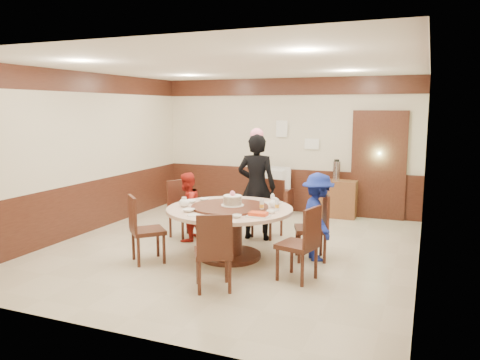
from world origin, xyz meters
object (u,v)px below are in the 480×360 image
at_px(shrimp_platter, 258,215).
at_px(thermos, 336,171).
at_px(person_standing, 257,187).
at_px(tv_stand, 271,200).
at_px(person_blue, 318,217).
at_px(birthday_cake, 233,200).
at_px(person_red, 187,207).
at_px(television, 271,178).
at_px(side_cabinet, 336,199).
at_px(banquet_table, 230,222).

relative_size(shrimp_platter, thermos, 0.79).
distance_m(person_standing, tv_stand, 2.22).
distance_m(person_blue, thermos, 2.84).
xyz_separation_m(birthday_cake, shrimp_platter, (0.55, -0.41, -0.08)).
bearing_deg(person_red, tv_stand, 172.28).
height_order(shrimp_platter, tv_stand, shrimp_platter).
xyz_separation_m(tv_stand, thermos, (1.36, 0.03, 0.69)).
relative_size(birthday_cake, television, 0.41).
distance_m(person_standing, person_blue, 1.41).
height_order(television, side_cabinet, television).
distance_m(tv_stand, television, 0.48).
xyz_separation_m(person_standing, television, (-0.42, 2.08, -0.15)).
xyz_separation_m(person_standing, birthday_cake, (0.02, -1.07, -0.03)).
xyz_separation_m(person_red, side_cabinet, (1.97, 2.64, -0.19)).
bearing_deg(tv_stand, person_standing, -78.48).
bearing_deg(shrimp_platter, thermos, 84.17).
distance_m(person_red, birthday_cake, 1.21).
height_order(banquet_table, thermos, thermos).
distance_m(television, thermos, 1.37).
xyz_separation_m(person_standing, side_cabinet, (0.95, 2.11, -0.51)).
bearing_deg(person_red, side_cabinet, 148.52).
distance_m(birthday_cake, tv_stand, 3.24).
height_order(shrimp_platter, television, television).
height_order(person_red, birthday_cake, person_red).
relative_size(person_standing, thermos, 4.66).
bearing_deg(birthday_cake, thermos, 73.96).
relative_size(person_standing, side_cabinet, 2.21).
height_order(person_standing, television, person_standing).
height_order(tv_stand, thermos, thermos).
bearing_deg(person_standing, television, -84.87).
xyz_separation_m(television, side_cabinet, (1.37, 0.03, -0.36)).
height_order(person_standing, person_blue, person_standing).
height_order(person_blue, tv_stand, person_blue).
distance_m(banquet_table, birthday_cake, 0.33).
bearing_deg(television, person_standing, 107.79).
relative_size(person_red, shrimp_platter, 3.80).
relative_size(person_blue, side_cabinet, 1.59).
height_order(banquet_table, tv_stand, banquet_table).
relative_size(tv_stand, thermos, 2.24).
distance_m(shrimp_platter, thermos, 3.61).
bearing_deg(person_standing, thermos, -120.24).
relative_size(tv_stand, television, 1.06).
bearing_deg(banquet_table, person_blue, 17.78).
bearing_deg(tv_stand, person_blue, -59.80).
relative_size(person_standing, television, 2.20).
xyz_separation_m(shrimp_platter, tv_stand, (-0.99, 3.56, -0.53)).
height_order(banquet_table, television, television).
bearing_deg(tv_stand, side_cabinet, 1.25).
distance_m(person_red, tv_stand, 2.70).
distance_m(banquet_table, side_cabinet, 3.35).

